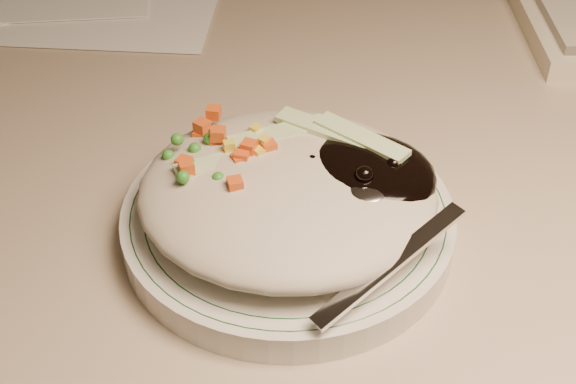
# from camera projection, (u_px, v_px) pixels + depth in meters

# --- Properties ---
(desk) EXTENTS (1.40, 0.70, 0.74)m
(desk) POSITION_uv_depth(u_px,v_px,m) (412.00, 244.00, 0.82)
(desk) COLOR tan
(desk) RESTS_ON ground
(plate) EXTENTS (0.22, 0.22, 0.02)m
(plate) POSITION_uv_depth(u_px,v_px,m) (288.00, 222.00, 0.53)
(plate) COLOR silver
(plate) RESTS_ON desk
(plate_rim) EXTENTS (0.21, 0.21, 0.00)m
(plate_rim) POSITION_uv_depth(u_px,v_px,m) (288.00, 210.00, 0.53)
(plate_rim) COLOR #144723
(plate_rim) RESTS_ON plate
(meal) EXTENTS (0.21, 0.19, 0.05)m
(meal) POSITION_uv_depth(u_px,v_px,m) (294.00, 187.00, 0.51)
(meal) COLOR #AFA48E
(meal) RESTS_ON plate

